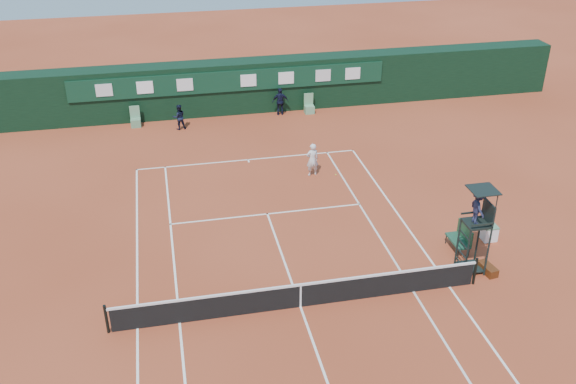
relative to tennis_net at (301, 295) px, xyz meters
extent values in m
plane|color=#AA4528|center=(0.00, 0.00, -0.51)|extent=(90.00, 90.00, 0.00)
cube|color=silver|center=(0.00, 11.88, -0.50)|extent=(11.05, 0.08, 0.01)
cube|color=white|center=(5.49, 0.00, -0.50)|extent=(0.08, 23.85, 0.01)
cube|color=white|center=(-5.49, 0.00, -0.50)|extent=(0.08, 23.85, 0.01)
cube|color=silver|center=(4.12, 0.00, -0.50)|extent=(0.08, 23.85, 0.01)
cube|color=white|center=(-4.12, 0.00, -0.50)|extent=(0.08, 23.85, 0.01)
cube|color=white|center=(0.00, 6.40, -0.50)|extent=(8.31, 0.08, 0.01)
cube|color=white|center=(0.00, 0.00, -0.50)|extent=(0.08, 12.88, 0.01)
cube|color=white|center=(0.00, 11.73, -0.50)|extent=(0.08, 0.30, 0.01)
cube|color=black|center=(0.00, 0.00, -0.06)|extent=(12.60, 0.04, 0.90)
cube|color=white|center=(0.00, 0.00, 0.42)|extent=(12.80, 0.06, 0.08)
cube|color=white|center=(0.00, 0.00, -0.05)|extent=(0.06, 0.05, 0.92)
cylinder|color=black|center=(6.40, 0.00, 0.04)|extent=(0.10, 0.10, 1.10)
cylinder|color=black|center=(-6.40, 0.00, 0.04)|extent=(0.10, 0.10, 1.10)
cube|color=black|center=(0.00, 18.75, 0.99)|extent=(40.00, 1.50, 3.00)
cube|color=#0E3521|center=(0.00, 17.94, 1.59)|extent=(18.00, 0.10, 1.20)
cube|color=silver|center=(-7.00, 17.87, 1.59)|extent=(0.90, 0.04, 0.70)
cube|color=white|center=(-4.80, 17.87, 1.59)|extent=(0.90, 0.04, 0.70)
cube|color=white|center=(-2.60, 17.87, 1.59)|extent=(0.90, 0.04, 0.70)
cube|color=white|center=(1.00, 17.87, 1.59)|extent=(0.90, 0.04, 0.70)
cube|color=white|center=(3.20, 17.87, 1.59)|extent=(0.90, 0.04, 0.70)
cube|color=silver|center=(5.40, 17.87, 1.59)|extent=(0.90, 0.04, 0.70)
cube|color=silver|center=(7.20, 17.87, 1.59)|extent=(0.90, 0.04, 0.70)
cube|color=#5B8B63|center=(-5.50, 17.45, -0.28)|extent=(0.55, 0.50, 0.46)
cube|color=#61956D|center=(-5.50, 17.67, 0.29)|extent=(0.55, 0.06, 0.70)
cube|color=#64996F|center=(4.50, 17.45, -0.28)|extent=(0.55, 0.50, 0.46)
cube|color=#619569|center=(4.50, 17.67, 0.29)|extent=(0.55, 0.06, 0.70)
cylinder|color=black|center=(6.23, 0.41, 0.49)|extent=(0.07, 0.07, 2.00)
cylinder|color=black|center=(6.23, 1.21, 0.49)|extent=(0.07, 0.07, 2.00)
cylinder|color=black|center=(7.03, 0.41, 0.49)|extent=(0.07, 0.07, 2.00)
cylinder|color=black|center=(7.03, 1.21, 0.49)|extent=(0.07, 0.07, 2.00)
cube|color=black|center=(6.63, 0.81, 1.53)|extent=(0.85, 0.85, 0.08)
cube|color=black|center=(7.03, 0.81, 1.94)|extent=(0.06, 0.85, 0.80)
cube|color=black|center=(6.63, 0.39, 1.74)|extent=(0.85, 0.05, 0.06)
cube|color=black|center=(6.63, 1.23, 1.74)|extent=(0.85, 0.05, 0.06)
cylinder|color=black|center=(7.03, 0.41, 2.39)|extent=(0.04, 0.04, 1.00)
cylinder|color=black|center=(7.03, 1.21, 2.39)|extent=(0.04, 0.04, 1.00)
cube|color=black|center=(6.68, 0.81, 2.89)|extent=(0.95, 0.95, 0.04)
cube|color=black|center=(6.63, 0.81, -0.36)|extent=(0.80, 0.80, 0.05)
cube|color=black|center=(6.23, 0.81, -0.11)|extent=(0.04, 0.80, 0.04)
cube|color=black|center=(6.23, 0.81, 0.29)|extent=(0.04, 0.80, 0.04)
cube|color=black|center=(6.23, 0.81, 0.69)|extent=(0.04, 0.80, 0.04)
cube|color=black|center=(6.23, 0.81, 1.09)|extent=(0.04, 0.80, 0.04)
imported|color=#1B1E36|center=(6.58, 0.81, 2.21)|extent=(0.47, 0.82, 1.28)
cube|color=#1B4430|center=(6.75, 2.13, -0.06)|extent=(0.55, 1.20, 0.08)
cube|color=#1B4528|center=(7.00, 2.13, 0.29)|extent=(0.06, 1.20, 0.60)
cylinder|color=black|center=(6.53, 1.58, -0.30)|extent=(0.04, 0.04, 0.41)
cylinder|color=black|center=(6.97, 1.58, -0.30)|extent=(0.04, 0.04, 0.41)
cylinder|color=black|center=(6.53, 2.68, -0.30)|extent=(0.04, 0.04, 0.41)
cylinder|color=black|center=(6.97, 2.68, -0.30)|extent=(0.04, 0.04, 0.41)
cube|color=black|center=(7.22, 0.53, -0.35)|extent=(0.51, 0.90, 0.32)
cube|color=white|center=(8.32, 2.63, -0.21)|extent=(0.55, 0.55, 0.60)
cube|color=#537F5D|center=(8.32, 2.63, 0.11)|extent=(0.57, 0.57, 0.05)
sphere|color=#C5DF33|center=(3.86, 9.32, -0.48)|extent=(0.07, 0.07, 0.07)
imported|color=silver|center=(2.75, 9.59, 0.31)|extent=(0.64, 0.46, 1.64)
imported|color=black|center=(-3.11, 16.58, 0.20)|extent=(0.76, 0.63, 1.43)
imported|color=black|center=(2.79, 17.56, 0.30)|extent=(0.97, 0.46, 1.62)
camera|label=1|loc=(-3.99, -16.98, 13.48)|focal=40.00mm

